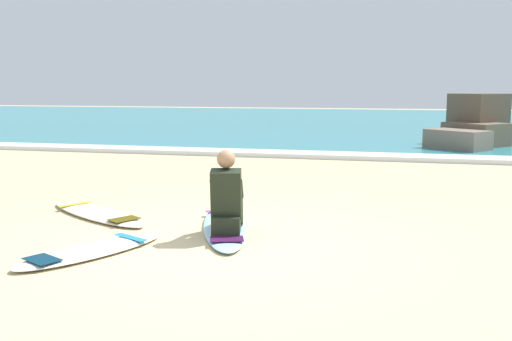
{
  "coord_description": "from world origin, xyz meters",
  "views": [
    {
      "loc": [
        1.81,
        -5.74,
        1.72
      ],
      "look_at": [
        -0.1,
        1.96,
        0.55
      ],
      "focal_mm": 39.93,
      "sensor_mm": 36.0,
      "label": 1
    }
  ],
  "objects_px": {
    "surfboard_main": "(225,226)",
    "surfboard_spare_near": "(97,213)",
    "surfer_seated": "(227,200)",
    "surfboard_spare_far": "(92,250)"
  },
  "relations": [
    {
      "from": "surfboard_main",
      "to": "surfer_seated",
      "type": "height_order",
      "value": "surfer_seated"
    },
    {
      "from": "surfer_seated",
      "to": "surfboard_spare_near",
      "type": "height_order",
      "value": "surfer_seated"
    },
    {
      "from": "surfer_seated",
      "to": "surfboard_main",
      "type": "bearing_deg",
      "value": 110.56
    },
    {
      "from": "surfboard_main",
      "to": "surfboard_spare_near",
      "type": "bearing_deg",
      "value": 172.44
    },
    {
      "from": "surfboard_main",
      "to": "surfer_seated",
      "type": "bearing_deg",
      "value": -69.44
    },
    {
      "from": "surfer_seated",
      "to": "surfboard_spare_far",
      "type": "xyz_separation_m",
      "value": [
        -1.17,
        -0.97,
        -0.4
      ]
    },
    {
      "from": "surfer_seated",
      "to": "surfboard_spare_far",
      "type": "height_order",
      "value": "surfer_seated"
    },
    {
      "from": "surfboard_spare_near",
      "to": "surfer_seated",
      "type": "bearing_deg",
      "value": -17.06
    },
    {
      "from": "surfboard_main",
      "to": "surfboard_spare_near",
      "type": "relative_size",
      "value": 1.14
    },
    {
      "from": "surfboard_spare_near",
      "to": "surfboard_spare_far",
      "type": "height_order",
      "value": "same"
    }
  ]
}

